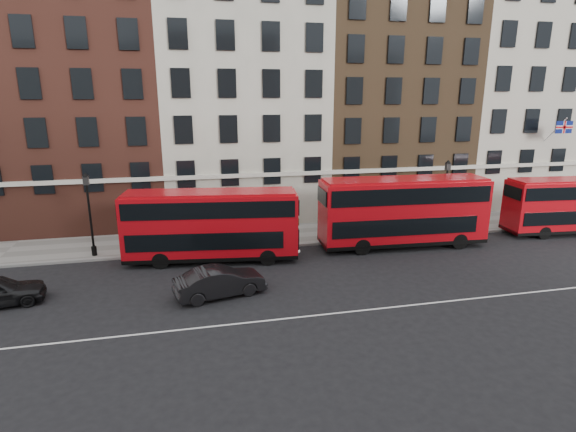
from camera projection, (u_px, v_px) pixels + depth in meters
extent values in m
plane|color=black|center=(289.00, 299.00, 22.79)|extent=(120.00, 120.00, 0.00)
cube|color=slate|center=(257.00, 236.00, 32.67)|extent=(80.00, 5.00, 0.15)
cube|color=gray|center=(263.00, 247.00, 30.31)|extent=(80.00, 0.30, 0.16)
cube|color=white|center=(298.00, 317.00, 20.90)|extent=(70.00, 0.12, 0.01)
cube|color=brown|center=(74.00, 82.00, 34.22)|extent=(12.80, 10.00, 22.00)
cube|color=#A5A291|center=(241.00, 102.00, 37.30)|extent=(12.80, 10.00, 19.00)
cube|color=brown|center=(385.00, 90.00, 39.73)|extent=(12.80, 10.00, 21.00)
cube|color=#B9B3A0|center=(510.00, 96.00, 42.54)|extent=(12.80, 10.00, 20.00)
cube|color=#B90912|center=(211.00, 225.00, 27.53)|extent=(10.70, 3.82, 3.94)
cube|color=black|center=(213.00, 253.00, 28.01)|extent=(10.71, 3.86, 0.24)
cube|color=black|center=(207.00, 236.00, 27.68)|extent=(9.53, 3.74, 1.05)
cube|color=black|center=(211.00, 206.00, 27.22)|extent=(10.32, 3.85, 1.00)
cube|color=#B90912|center=(210.00, 193.00, 27.01)|extent=(10.38, 3.58, 0.18)
cube|color=black|center=(297.00, 235.00, 28.19)|extent=(0.36, 2.19, 1.30)
cube|color=black|center=(297.00, 218.00, 27.92)|extent=(0.32, 1.89, 0.42)
cylinder|color=black|center=(268.00, 257.00, 27.23)|extent=(1.02, 0.41, 1.00)
cylinder|color=black|center=(266.00, 246.00, 29.37)|extent=(1.02, 0.41, 1.00)
cylinder|color=black|center=(161.00, 261.00, 26.67)|extent=(1.02, 0.41, 1.00)
cylinder|color=black|center=(167.00, 248.00, 28.82)|extent=(1.02, 0.41, 1.00)
cube|color=#B90912|center=(403.00, 211.00, 30.18)|extent=(11.29, 3.23, 4.20)
cube|color=black|center=(401.00, 239.00, 30.69)|extent=(11.30, 3.27, 0.26)
cube|color=black|center=(398.00, 222.00, 30.31)|extent=(10.02, 3.25, 1.12)
cube|color=black|center=(404.00, 192.00, 29.84)|extent=(10.87, 3.29, 1.06)
cube|color=#B90912|center=(405.00, 180.00, 29.62)|extent=(10.97, 3.00, 0.19)
cube|color=black|center=(478.00, 219.00, 31.30)|extent=(0.20, 2.34, 1.38)
cube|color=black|center=(480.00, 203.00, 31.00)|extent=(0.19, 2.02, 0.45)
cylinder|color=black|center=(459.00, 241.00, 30.13)|extent=(1.08, 0.35, 1.06)
cylinder|color=black|center=(442.00, 231.00, 32.40)|extent=(1.08, 0.35, 1.06)
cylinder|color=black|center=(362.00, 247.00, 29.03)|extent=(1.08, 0.35, 1.06)
cylinder|color=black|center=(351.00, 236.00, 31.30)|extent=(1.08, 0.35, 1.06)
cube|color=#B90912|center=(573.00, 205.00, 33.11)|extent=(10.04, 3.20, 3.71)
cube|color=black|center=(569.00, 228.00, 33.57)|extent=(10.04, 3.23, 0.23)
cube|color=black|center=(568.00, 213.00, 33.24)|extent=(8.92, 3.17, 0.99)
cube|color=black|center=(576.00, 190.00, 32.82)|extent=(9.67, 3.24, 0.94)
cylinder|color=black|center=(544.00, 233.00, 32.19)|extent=(0.96, 0.34, 0.94)
cylinder|color=black|center=(525.00, 225.00, 34.21)|extent=(0.96, 0.34, 0.94)
imported|color=black|center=(220.00, 282.00, 22.99)|extent=(4.88, 2.64, 1.53)
cylinder|color=black|center=(91.00, 221.00, 28.00)|extent=(0.14, 0.14, 4.60)
cylinder|color=black|center=(94.00, 251.00, 28.52)|extent=(0.32, 0.32, 0.60)
cube|color=#262626|center=(86.00, 180.00, 27.34)|extent=(0.32, 0.32, 0.55)
cone|color=black|center=(85.00, 175.00, 27.25)|extent=(0.44, 0.44, 0.25)
cylinder|color=black|center=(445.00, 200.00, 33.44)|extent=(0.14, 0.14, 4.60)
cylinder|color=black|center=(442.00, 226.00, 33.96)|extent=(0.32, 0.32, 0.60)
cube|color=#262626|center=(448.00, 166.00, 32.78)|extent=(0.32, 0.32, 0.55)
cone|color=black|center=(448.00, 162.00, 32.69)|extent=(0.44, 0.44, 0.25)
cylinder|color=black|center=(545.00, 209.00, 34.90)|extent=(0.12, 0.12, 2.60)
cube|color=black|center=(550.00, 189.00, 34.34)|extent=(0.25, 0.30, 0.75)
sphere|color=red|center=(552.00, 187.00, 34.13)|extent=(0.14, 0.14, 0.14)
sphere|color=#0C9919|center=(551.00, 193.00, 34.24)|extent=(0.14, 0.14, 0.14)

